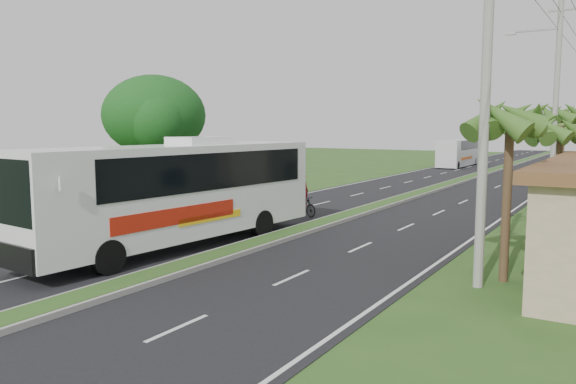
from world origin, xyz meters
The scene contains 14 objects.
ground centered at (0.00, 0.00, 0.00)m, with size 180.00×180.00×0.00m, color #2B4E1C.
road_asphalt centered at (0.00, 20.00, 0.01)m, with size 14.00×160.00×0.02m, color black.
median_strip centered at (0.00, 20.00, 0.10)m, with size 1.20×160.00×0.18m.
lane_edge_left centered at (-6.70, 20.00, 0.00)m, with size 0.12×160.00×0.01m, color silver.
lane_edge_right centered at (6.70, 20.00, 0.00)m, with size 0.12×160.00×0.01m, color silver.
palm_verge_a centered at (9.00, 3.00, 4.74)m, with size 2.40×2.40×5.45m.
palm_verge_b centered at (9.40, 12.00, 4.36)m, with size 2.40×2.40×5.05m.
palm_verge_c centered at (8.80, 19.00, 5.12)m, with size 2.40×2.40×5.85m.
shade_tree centered at (-12.11, 10.02, 5.03)m, with size 6.30×6.00×7.54m.
utility_pole_a centered at (8.50, 2.00, 5.67)m, with size 1.60×0.28×11.00m.
utility_pole_b centered at (8.47, 18.00, 6.26)m, with size 3.20×0.28×12.00m.
coach_bus_main centered at (-2.37, 1.58, 2.29)m, with size 3.74×13.04×4.16m.
coach_bus_far centered at (-4.81, 50.24, 1.73)m, with size 2.42×10.48×3.04m.
motorcyclist centered at (-2.00, 10.24, 0.75)m, with size 1.81×1.02×2.12m.
Camera 1 is at (12.05, -14.12, 4.57)m, focal length 35.00 mm.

